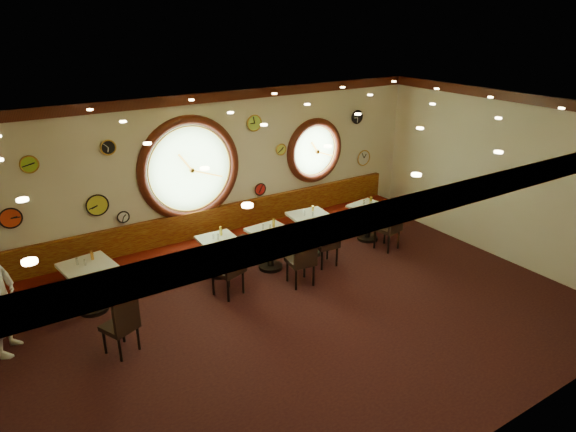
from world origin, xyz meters
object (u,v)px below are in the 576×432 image
object	(u,v)px
chair_e	(392,223)
condiment_b_pepper	(218,236)
condiment_e_bottle	(371,201)
condiment_d_pepper	(313,214)
condiment_e_salt	(364,203)
condiment_e_pepper	(371,203)
table_d	(310,229)
condiment_c_salt	(263,227)
chair_a	(123,319)
condiment_d_bottle	(313,210)
condiment_c_pepper	(270,227)
condiment_b_bottle	(221,231)
condiment_a_pepper	(85,263)
condiment_a_salt	(77,261)
condiment_c_bottle	(274,223)
table_a	(90,282)
table_e	(369,218)
condiment_d_salt	(304,213)
condiment_b_salt	(213,236)
chair_c	(303,255)
condiment_a_bottle	(92,255)
chair_b	(231,263)
chair_d	(328,238)
table_c	(270,244)

from	to	relation	value
chair_e	condiment_b_pepper	distance (m)	3.51
condiment_e_bottle	condiment_d_pepper	bearing A→B (deg)	179.81
condiment_e_salt	condiment_e_pepper	distance (m)	0.15
table_d	condiment_c_salt	size ratio (longest dim) A/B	9.41
chair_a	condiment_d_bottle	distance (m)	4.38
condiment_e_salt	chair_a	bearing A→B (deg)	-167.07
condiment_c_salt	condiment_c_pepper	xyz separation A→B (m)	(0.09, -0.11, 0.00)
condiment_b_bottle	condiment_a_pepper	bearing A→B (deg)	-177.42
condiment_a_salt	condiment_e_bottle	size ratio (longest dim) A/B	0.70
chair_a	condiment_c_salt	distance (m)	3.23
table_d	condiment_c_bottle	xyz separation A→B (m)	(-0.86, -0.03, 0.35)
condiment_e_pepper	condiment_e_bottle	size ratio (longest dim) A/B	0.69
table_a	chair_e	bearing A→B (deg)	-9.32
table_e	condiment_d_bottle	distance (m)	1.40
condiment_b_pepper	condiment_e_pepper	distance (m)	3.38
condiment_e_bottle	chair_e	bearing A→B (deg)	-92.63
chair_a	condiment_d_salt	distance (m)	4.16
condiment_b_salt	condiment_b_pepper	distance (m)	0.09
chair_c	condiment_d_pepper	distance (m)	1.32
condiment_a_bottle	condiment_e_salt	size ratio (longest dim) A/B	1.56
table_a	chair_a	world-z (taller)	chair_a
chair_b	condiment_a_salt	size ratio (longest dim) A/B	6.02
table_a	condiment_e_salt	size ratio (longest dim) A/B	8.69
condiment_e_bottle	condiment_a_salt	bearing A→B (deg)	176.82
condiment_a_salt	condiment_c_salt	distance (m)	3.22
condiment_c_salt	condiment_d_bottle	world-z (taller)	condiment_d_bottle
condiment_e_pepper	condiment_e_salt	bearing A→B (deg)	121.10
condiment_d_pepper	table_e	bearing A→B (deg)	-1.95
condiment_b_salt	condiment_e_bottle	distance (m)	3.50
condiment_c_bottle	condiment_e_salt	distance (m)	2.23
condiment_e_salt	condiment_e_bottle	world-z (taller)	condiment_e_bottle
condiment_e_pepper	condiment_c_pepper	bearing A→B (deg)	179.56
table_e	condiment_c_salt	size ratio (longest dim) A/B	8.93
condiment_d_bottle	condiment_e_bottle	world-z (taller)	condiment_d_bottle
chair_b	chair_d	bearing A→B (deg)	-17.87
chair_b	condiment_a_salt	xyz separation A→B (m)	(-2.23, 0.90, 0.26)
condiment_a_salt	table_c	bearing A→B (deg)	-6.53
table_d	condiment_d_pepper	xyz separation A→B (m)	(0.01, -0.06, 0.35)
table_a	condiment_a_salt	bearing A→B (deg)	146.00
condiment_a_pepper	condiment_a_bottle	xyz separation A→B (m)	(0.15, 0.15, 0.03)
table_d	condiment_d_salt	xyz separation A→B (m)	(-0.12, 0.05, 0.36)
condiment_b_bottle	chair_b	bearing A→B (deg)	-106.00
condiment_b_pepper	condiment_e_pepper	bearing A→B (deg)	-4.60
condiment_a_salt	condiment_c_bottle	distance (m)	3.44
chair_d	condiment_a_bottle	distance (m)	4.13
chair_d	table_a	bearing A→B (deg)	173.47
condiment_a_salt	condiment_e_bottle	world-z (taller)	condiment_a_salt
chair_a	condiment_e_salt	xyz separation A→B (m)	(5.42, 1.25, 0.25)
condiment_c_salt	condiment_b_salt	bearing A→B (deg)	166.49
chair_a	chair_c	bearing A→B (deg)	-19.53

